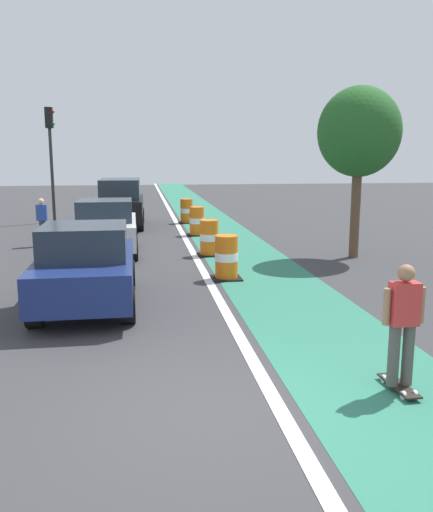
{
  "coord_description": "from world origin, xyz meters",
  "views": [
    {
      "loc": [
        -0.71,
        -5.98,
        3.05
      ],
      "look_at": [
        0.74,
        4.25,
        1.1
      ],
      "focal_mm": 37.82,
      "sensor_mm": 36.0,
      "label": 1
    }
  ],
  "objects_px": {
    "street_tree_sidewalk": "(359,133)",
    "traffic_barrel_far": "(187,211)",
    "parked_suv_third": "(121,203)",
    "parked_sedan_nearest": "(86,267)",
    "traffic_barrel_mid": "(209,238)",
    "traffic_barrel_front": "(226,258)",
    "pedestrian_crossing": "(42,221)",
    "traffic_barrel_back": "(197,221)",
    "skateboarder_on_lane": "(403,324)",
    "traffic_light_corner": "(51,144)",
    "parked_sedan_second": "(106,227)"
  },
  "relations": [
    {
      "from": "parked_sedan_second",
      "to": "pedestrian_crossing",
      "type": "xyz_separation_m",
      "value": [
        -2.22,
        1.83,
        0.03
      ]
    },
    {
      "from": "pedestrian_crossing",
      "to": "parked_suv_third",
      "type": "bearing_deg",
      "value": 61.77
    },
    {
      "from": "parked_suv_third",
      "to": "traffic_barrel_mid",
      "type": "height_order",
      "value": "parked_suv_third"
    },
    {
      "from": "parked_suv_third",
      "to": "traffic_barrel_far",
      "type": "bearing_deg",
      "value": 17.4
    },
    {
      "from": "skateboarder_on_lane",
      "to": "traffic_barrel_far",
      "type": "xyz_separation_m",
      "value": [
        -1.23,
        17.96,
        -0.38
      ]
    },
    {
      "from": "traffic_light_corner",
      "to": "skateboarder_on_lane",
      "type": "bearing_deg",
      "value": -69.34
    },
    {
      "from": "parked_suv_third",
      "to": "traffic_barrel_far",
      "type": "relative_size",
      "value": 4.25
    },
    {
      "from": "traffic_barrel_back",
      "to": "traffic_barrel_far",
      "type": "xyz_separation_m",
      "value": [
        -0.06,
        3.8,
        0.0
      ]
    },
    {
      "from": "traffic_barrel_mid",
      "to": "street_tree_sidewalk",
      "type": "relative_size",
      "value": 0.22
    },
    {
      "from": "parked_sedan_nearest",
      "to": "traffic_barrel_mid",
      "type": "distance_m",
      "value": 6.18
    },
    {
      "from": "traffic_barrel_front",
      "to": "parked_suv_third",
      "type": "bearing_deg",
      "value": 105.63
    },
    {
      "from": "parked_suv_third",
      "to": "traffic_barrel_front",
      "type": "relative_size",
      "value": 4.25
    },
    {
      "from": "parked_sedan_nearest",
      "to": "traffic_barrel_mid",
      "type": "relative_size",
      "value": 3.78
    },
    {
      "from": "street_tree_sidewalk",
      "to": "traffic_barrel_back",
      "type": "bearing_deg",
      "value": 129.19
    },
    {
      "from": "parked_sedan_nearest",
      "to": "traffic_light_corner",
      "type": "relative_size",
      "value": 0.81
    },
    {
      "from": "traffic_barrel_mid",
      "to": "traffic_light_corner",
      "type": "bearing_deg",
      "value": 123.11
    },
    {
      "from": "parked_sedan_nearest",
      "to": "parked_sedan_second",
      "type": "relative_size",
      "value": 1.0
    },
    {
      "from": "skateboarder_on_lane",
      "to": "traffic_barrel_front",
      "type": "distance_m",
      "value": 6.82
    },
    {
      "from": "traffic_barrel_front",
      "to": "traffic_barrel_far",
      "type": "relative_size",
      "value": 1.0
    },
    {
      "from": "traffic_light_corner",
      "to": "parked_sedan_nearest",
      "type": "bearing_deg",
      "value": -79.11
    },
    {
      "from": "traffic_barrel_front",
      "to": "traffic_barrel_back",
      "type": "height_order",
      "value": "same"
    },
    {
      "from": "parked_sedan_nearest",
      "to": "parked_sedan_second",
      "type": "bearing_deg",
      "value": 89.65
    },
    {
      "from": "parked_sedan_second",
      "to": "traffic_barrel_front",
      "type": "height_order",
      "value": "parked_sedan_second"
    },
    {
      "from": "traffic_barrel_mid",
      "to": "street_tree_sidewalk",
      "type": "bearing_deg",
      "value": -12.11
    },
    {
      "from": "traffic_barrel_far",
      "to": "parked_suv_third",
      "type": "bearing_deg",
      "value": -162.6
    },
    {
      "from": "traffic_barrel_mid",
      "to": "traffic_light_corner",
      "type": "relative_size",
      "value": 0.21
    },
    {
      "from": "traffic_barrel_back",
      "to": "parked_sedan_nearest",
      "type": "bearing_deg",
      "value": -108.78
    },
    {
      "from": "street_tree_sidewalk",
      "to": "traffic_barrel_front",
      "type": "bearing_deg",
      "value": -151.47
    },
    {
      "from": "traffic_barrel_far",
      "to": "street_tree_sidewalk",
      "type": "distance_m",
      "value": 10.4
    },
    {
      "from": "street_tree_sidewalk",
      "to": "traffic_barrel_far",
      "type": "bearing_deg",
      "value": 115.47
    },
    {
      "from": "parked_suv_third",
      "to": "pedestrian_crossing",
      "type": "distance_m",
      "value": 5.23
    },
    {
      "from": "parked_sedan_second",
      "to": "traffic_barrel_back",
      "type": "xyz_separation_m",
      "value": [
        3.2,
        3.53,
        -0.3
      ]
    },
    {
      "from": "skateboarder_on_lane",
      "to": "parked_sedan_nearest",
      "type": "height_order",
      "value": "parked_sedan_nearest"
    },
    {
      "from": "pedestrian_crossing",
      "to": "street_tree_sidewalk",
      "type": "bearing_deg",
      "value": -19.7
    },
    {
      "from": "parked_sedan_nearest",
      "to": "traffic_barrel_far",
      "type": "height_order",
      "value": "parked_sedan_nearest"
    },
    {
      "from": "traffic_barrel_mid",
      "to": "pedestrian_crossing",
      "type": "distance_m",
      "value": 5.93
    },
    {
      "from": "parked_sedan_second",
      "to": "parked_suv_third",
      "type": "relative_size",
      "value": 0.89
    },
    {
      "from": "traffic_barrel_far",
      "to": "pedestrian_crossing",
      "type": "relative_size",
      "value": 0.68
    },
    {
      "from": "parked_suv_third",
      "to": "skateboarder_on_lane",
      "type": "bearing_deg",
      "value": -76.44
    },
    {
      "from": "traffic_barrel_mid",
      "to": "pedestrian_crossing",
      "type": "xyz_separation_m",
      "value": [
        -5.35,
        2.53,
        0.33
      ]
    },
    {
      "from": "parked_sedan_nearest",
      "to": "parked_suv_third",
      "type": "relative_size",
      "value": 0.89
    },
    {
      "from": "skateboarder_on_lane",
      "to": "pedestrian_crossing",
      "type": "height_order",
      "value": "skateboarder_on_lane"
    },
    {
      "from": "traffic_light_corner",
      "to": "street_tree_sidewalk",
      "type": "height_order",
      "value": "traffic_light_corner"
    },
    {
      "from": "traffic_barrel_far",
      "to": "street_tree_sidewalk",
      "type": "xyz_separation_m",
      "value": [
        4.26,
        -8.95,
        3.14
      ]
    },
    {
      "from": "skateboarder_on_lane",
      "to": "traffic_barrel_mid",
      "type": "height_order",
      "value": "skateboarder_on_lane"
    },
    {
      "from": "skateboarder_on_lane",
      "to": "traffic_barrel_back",
      "type": "xyz_separation_m",
      "value": [
        -1.17,
        14.16,
        -0.38
      ]
    },
    {
      "from": "traffic_barrel_front",
      "to": "pedestrian_crossing",
      "type": "relative_size",
      "value": 0.68
    },
    {
      "from": "traffic_barrel_front",
      "to": "street_tree_sidewalk",
      "type": "xyz_separation_m",
      "value": [
        4.25,
        2.31,
        3.14
      ]
    },
    {
      "from": "traffic_barrel_front",
      "to": "traffic_barrel_back",
      "type": "relative_size",
      "value": 1.0
    },
    {
      "from": "traffic_barrel_back",
      "to": "traffic_barrel_far",
      "type": "bearing_deg",
      "value": 90.96
    }
  ]
}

